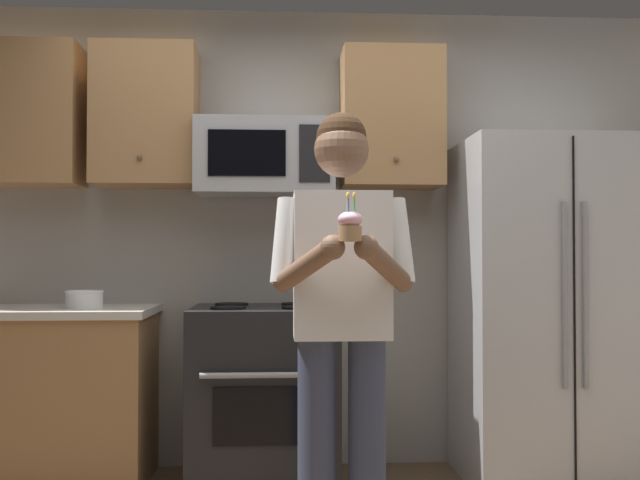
% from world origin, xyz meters
% --- Properties ---
extents(wall_back, '(4.40, 0.10, 2.60)m').
position_xyz_m(wall_back, '(0.00, 1.75, 1.30)').
color(wall_back, gray).
rests_on(wall_back, ground).
extents(oven_range, '(0.76, 0.70, 0.93)m').
position_xyz_m(oven_range, '(-0.15, 1.36, 0.46)').
color(oven_range, black).
rests_on(oven_range, ground).
extents(microwave, '(0.74, 0.41, 0.40)m').
position_xyz_m(microwave, '(-0.15, 1.48, 1.72)').
color(microwave, '#9EA0A5').
extents(refrigerator, '(0.90, 0.75, 1.80)m').
position_xyz_m(refrigerator, '(1.35, 1.32, 0.90)').
color(refrigerator, '#B7BABF').
rests_on(refrigerator, ground).
extents(cabinet_row_upper, '(2.78, 0.36, 0.76)m').
position_xyz_m(cabinet_row_upper, '(-0.72, 1.53, 1.95)').
color(cabinet_row_upper, '#9E7247').
extents(counter_left, '(1.44, 0.66, 0.92)m').
position_xyz_m(counter_left, '(-1.45, 1.38, 0.46)').
color(counter_left, '#9E7247').
rests_on(counter_left, ground).
extents(bowl_large_white, '(0.19, 0.19, 0.09)m').
position_xyz_m(bowl_large_white, '(-1.08, 1.33, 0.97)').
color(bowl_large_white, white).
rests_on(bowl_large_white, counter_left).
extents(person, '(0.60, 0.48, 1.76)m').
position_xyz_m(person, '(0.17, 0.38, 1.00)').
color(person, '#383F59').
rests_on(person, ground).
extents(cupcake, '(0.09, 0.09, 0.17)m').
position_xyz_m(cupcake, '(0.17, 0.05, 1.29)').
color(cupcake, '#A87F56').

